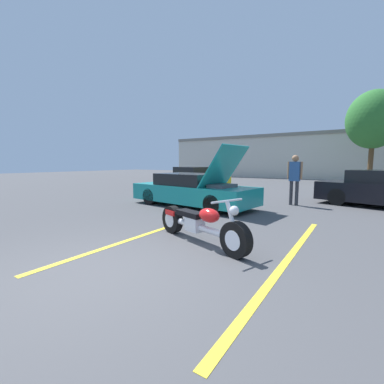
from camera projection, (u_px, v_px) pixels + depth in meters
name	position (u px, v px, depth m)	size (l,w,h in m)	color
ground_plane	(94.00, 277.00, 3.51)	(80.00, 80.00, 0.00)	#474749
parking_stripe_foreground	(154.00, 232.00, 5.78)	(0.12, 5.54, 0.01)	yellow
parking_stripe_middle	(289.00, 258.00, 4.18)	(0.12, 5.54, 0.01)	yellow
far_building	(325.00, 154.00, 24.66)	(32.00, 4.20, 4.40)	beige
tree_background	(374.00, 120.00, 17.54)	(3.44, 3.44, 6.47)	brown
motorcycle	(199.00, 224.00, 4.93)	(2.41, 1.07, 0.94)	black
show_car_hood_open	(193.00, 190.00, 9.14)	(4.80, 2.26, 2.09)	teal
parked_car_left_row	(194.00, 178.00, 15.91)	(4.58, 2.86, 1.29)	yellow
spectator_by_show_car	(295.00, 175.00, 9.31)	(0.52, 0.24, 1.83)	#333338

